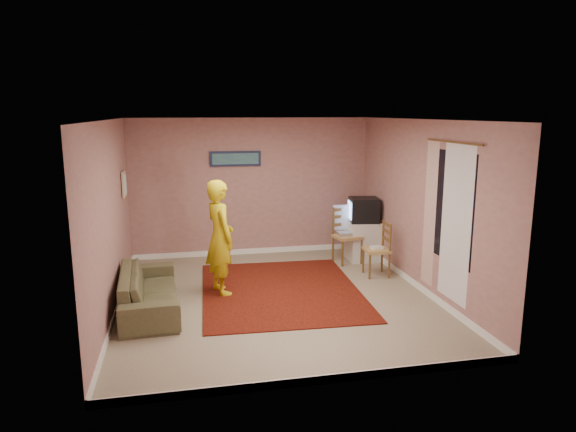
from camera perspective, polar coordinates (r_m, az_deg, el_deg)
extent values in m
plane|color=gray|center=(7.68, -1.36, -9.13)|extent=(5.00, 5.00, 0.00)
cube|color=#A97B6F|center=(9.76, -4.06, 3.20)|extent=(4.50, 0.02, 2.60)
cube|color=#A97B6F|center=(4.95, 3.84, -5.04)|extent=(4.50, 0.02, 2.60)
cube|color=#A97B6F|center=(7.27, -19.12, -0.29)|extent=(0.02, 5.00, 2.60)
cube|color=#A97B6F|center=(8.03, 14.59, 1.05)|extent=(0.02, 5.00, 2.60)
cube|color=silver|center=(7.19, -1.46, 10.65)|extent=(4.50, 5.00, 0.02)
cube|color=white|center=(10.01, -3.95, -3.91)|extent=(4.50, 0.02, 0.10)
cube|color=white|center=(5.45, 3.62, -17.70)|extent=(4.50, 0.02, 0.10)
cube|color=white|center=(7.61, -18.42, -9.54)|extent=(0.02, 5.00, 0.10)
cube|color=white|center=(8.34, 14.09, -7.43)|extent=(0.02, 5.00, 0.10)
cube|color=black|center=(7.22, 17.74, 0.93)|extent=(0.01, 1.10, 1.50)
cube|color=white|center=(7.12, 18.14, -0.88)|extent=(0.01, 0.75, 2.10)
cube|color=beige|center=(7.72, 15.48, 0.21)|extent=(0.01, 0.35, 2.10)
cylinder|color=brown|center=(7.10, 17.86, 7.83)|extent=(0.02, 1.40, 0.02)
cube|color=#141937|center=(9.63, -5.86, 6.35)|extent=(0.95, 0.03, 0.28)
cube|color=#2B4D79|center=(9.61, -5.85, 6.34)|extent=(0.86, 0.01, 0.20)
cube|color=tan|center=(8.80, -17.77, 3.41)|extent=(0.03, 0.38, 0.42)
cube|color=silver|center=(8.79, -17.64, 3.41)|extent=(0.01, 0.30, 0.34)
cube|color=black|center=(7.99, -0.82, -8.24)|extent=(2.51, 3.07, 0.02)
cube|color=silver|center=(9.61, 8.32, -2.74)|extent=(0.57, 0.52, 0.72)
cube|color=black|center=(9.48, 8.43, 0.69)|extent=(0.58, 0.54, 0.44)
cube|color=#8CB2F2|center=(9.44, 6.88, 0.68)|extent=(0.08, 0.37, 0.31)
cube|color=tan|center=(9.36, 6.61, -2.29)|extent=(0.53, 0.51, 0.05)
cube|color=brown|center=(9.30, 6.65, -0.75)|extent=(0.45, 0.13, 0.52)
cube|color=silver|center=(9.35, 6.62, -1.95)|extent=(0.37, 0.26, 0.06)
cube|color=#7C93CC|center=(9.47, 6.30, -0.13)|extent=(0.44, 0.05, 0.46)
cube|color=tan|center=(8.71, 9.81, -3.75)|extent=(0.41, 0.43, 0.05)
cube|color=brown|center=(8.65, 9.86, -2.25)|extent=(0.06, 0.41, 0.47)
cube|color=white|center=(8.69, 9.82, -3.47)|extent=(0.21, 0.17, 0.04)
imported|color=brown|center=(7.43, -15.19, -7.96)|extent=(0.86, 1.97, 0.56)
imported|color=gold|center=(7.72, -7.57, -2.37)|extent=(0.59, 0.73, 1.73)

